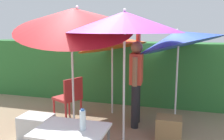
# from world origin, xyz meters

# --- Properties ---
(ground_plane) EXTENTS (24.00, 24.00, 0.00)m
(ground_plane) POSITION_xyz_m (0.00, 0.00, 0.00)
(ground_plane) COLOR #9E8466
(hedge_row) EXTENTS (8.00, 0.70, 1.50)m
(hedge_row) POSITION_xyz_m (0.00, 2.03, 0.75)
(hedge_row) COLOR #2D7033
(hedge_row) RESTS_ON ground_plane
(umbrella_rainbow) EXTENTS (1.69, 1.65, 2.07)m
(umbrella_rainbow) POSITION_xyz_m (1.11, 0.94, 1.64)
(umbrella_rainbow) COLOR silver
(umbrella_rainbow) RESTS_ON ground_plane
(umbrella_orange) EXTENTS (2.03, 1.97, 2.52)m
(umbrella_orange) POSITION_xyz_m (-0.52, -0.10, 1.99)
(umbrella_orange) COLOR silver
(umbrella_orange) RESTS_ON ground_plane
(umbrella_yellow) EXTENTS (1.49, 1.46, 1.88)m
(umbrella_yellow) POSITION_xyz_m (-0.22, 1.05, 1.55)
(umbrella_yellow) COLOR silver
(umbrella_yellow) RESTS_ON ground_plane
(umbrella_navy) EXTENTS (1.79, 1.79, 2.13)m
(umbrella_navy) POSITION_xyz_m (0.32, -0.14, 1.93)
(umbrella_navy) COLOR silver
(umbrella_navy) RESTS_ON ground_plane
(person_vendor) EXTENTS (0.24, 0.55, 1.88)m
(person_vendor) POSITION_xyz_m (0.39, 0.58, 0.93)
(person_vendor) COLOR black
(person_vendor) RESTS_ON ground_plane
(chair_plastic) EXTENTS (0.59, 0.59, 0.89)m
(chair_plastic) POSITION_xyz_m (-0.90, 0.40, 0.51)
(chair_plastic) COLOR #B72D2D
(chair_plastic) RESTS_ON ground_plane
(cooler_box) EXTENTS (0.53, 0.38, 0.39)m
(cooler_box) POSITION_xyz_m (-1.13, -0.42, 0.20)
(cooler_box) COLOR silver
(cooler_box) RESTS_ON ground_plane
(crate_cardboard) EXTENTS (0.42, 0.34, 0.37)m
(crate_cardboard) POSITION_xyz_m (1.03, 0.18, 0.18)
(crate_cardboard) COLOR #9E7A4C
(crate_cardboard) RESTS_ON ground_plane
(folding_table) EXTENTS (0.80, 0.60, 0.72)m
(folding_table) POSITION_xyz_m (0.00, -1.42, 0.63)
(folding_table) COLOR #4C4C51
(folding_table) RESTS_ON ground_plane
(bottle_water) EXTENTS (0.07, 0.07, 0.24)m
(bottle_water) POSITION_xyz_m (0.13, -1.39, 0.83)
(bottle_water) COLOR silver
(bottle_water) RESTS_ON folding_table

